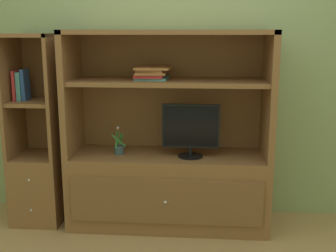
{
  "coord_description": "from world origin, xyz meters",
  "views": [
    {
      "loc": [
        0.27,
        -3.0,
        1.61
      ],
      "look_at": [
        0.0,
        0.35,
        0.86
      ],
      "focal_mm": 45.66,
      "sensor_mm": 36.0,
      "label": 1
    }
  ],
  "objects": [
    {
      "name": "upright_book_row",
      "position": [
        -1.22,
        0.4,
        1.17
      ],
      "size": [
        0.1,
        0.18,
        0.26
      ],
      "color": "red",
      "rests_on": "bookshelf_tall"
    },
    {
      "name": "magazine_stack",
      "position": [
        -0.14,
        0.4,
        1.28
      ],
      "size": [
        0.28,
        0.32,
        0.1
      ],
      "color": "teal",
      "rests_on": "media_console"
    },
    {
      "name": "potted_plant",
      "position": [
        -0.41,
        0.37,
        0.66
      ],
      "size": [
        0.12,
        0.11,
        0.25
      ],
      "color": "#384C56",
      "rests_on": "media_console"
    },
    {
      "name": "painted_rear_wall",
      "position": [
        0.0,
        0.75,
        1.4
      ],
      "size": [
        6.0,
        0.1,
        2.8
      ],
      "primitive_type": "cube",
      "color": "#8C9E6B",
      "rests_on": "ground_plane"
    },
    {
      "name": "tv_monitor",
      "position": [
        0.18,
        0.33,
        0.84
      ],
      "size": [
        0.46,
        0.2,
        0.43
      ],
      "color": "black",
      "rests_on": "media_console"
    },
    {
      "name": "bookshelf_tall",
      "position": [
        -1.12,
        0.41,
        0.54
      ],
      "size": [
        0.41,
        0.47,
        1.59
      ],
      "color": "brown",
      "rests_on": "ground_plane"
    },
    {
      "name": "ground_plane",
      "position": [
        0.0,
        0.0,
        0.0
      ],
      "size": [
        8.0,
        8.0,
        0.0
      ],
      "primitive_type": "plane",
      "color": "tan"
    },
    {
      "name": "media_console",
      "position": [
        0.0,
        0.41,
        0.5
      ],
      "size": [
        1.65,
        0.58,
        1.62
      ],
      "color": "brown",
      "rests_on": "ground_plane"
    }
  ]
}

